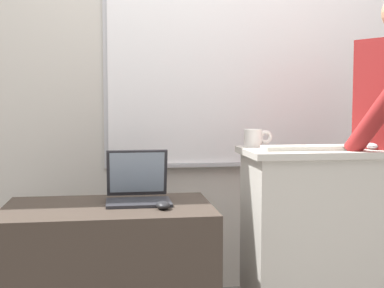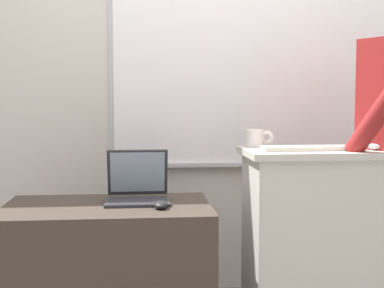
% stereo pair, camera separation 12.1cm
% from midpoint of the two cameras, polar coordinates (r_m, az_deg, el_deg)
% --- Properties ---
extents(back_wall, '(6.40, 0.17, 2.93)m').
position_cam_midpoint_polar(back_wall, '(3.30, -0.20, 9.88)').
color(back_wall, beige).
rests_on(back_wall, ground_plane).
extents(lectern_podium, '(0.64, 0.42, 0.94)m').
position_cam_midpoint_polar(lectern_podium, '(2.63, 11.18, -10.65)').
color(lectern_podium, '#BCB7AD').
rests_on(lectern_podium, ground_plane).
extents(side_desk, '(0.93, 0.57, 0.69)m').
position_cam_midpoint_polar(side_desk, '(2.52, -10.22, -14.26)').
color(side_desk, '#382D26').
rests_on(side_desk, ground_plane).
extents(laptop, '(0.29, 0.28, 0.24)m').
position_cam_midpoint_polar(laptop, '(2.51, -7.19, -4.49)').
color(laptop, '#28282D').
rests_on(laptop, side_desk).
extents(wireless_keyboard, '(0.45, 0.11, 0.02)m').
position_cam_midpoint_polar(wireless_keyboard, '(2.49, 11.26, -0.39)').
color(wireless_keyboard, beige).
rests_on(wireless_keyboard, lectern_podium).
extents(computer_mouse_by_laptop, '(0.06, 0.10, 0.03)m').
position_cam_midpoint_polar(computer_mouse_by_laptop, '(2.33, -4.61, -6.51)').
color(computer_mouse_by_laptop, black).
rests_on(computer_mouse_by_laptop, side_desk).
extents(computer_mouse_by_keyboard, '(0.06, 0.10, 0.03)m').
position_cam_midpoint_polar(computer_mouse_by_keyboard, '(2.60, 17.40, -0.15)').
color(computer_mouse_by_keyboard, '#BCBCC1').
rests_on(computer_mouse_by_keyboard, lectern_podium).
extents(coffee_mug, '(0.14, 0.09, 0.09)m').
position_cam_midpoint_polar(coffee_mug, '(2.61, 5.37, 0.64)').
color(coffee_mug, silver).
rests_on(coffee_mug, lectern_podium).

